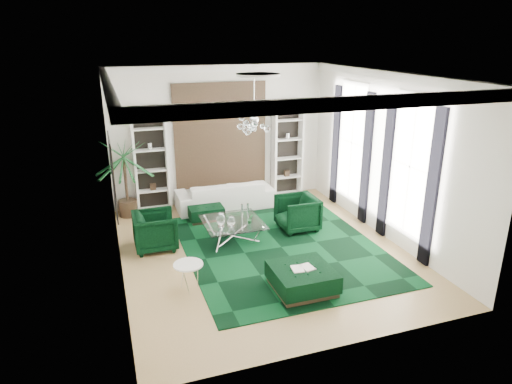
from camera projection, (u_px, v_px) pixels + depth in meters
name	position (u px, v px, depth m)	size (l,w,h in m)	color
floor	(262.00, 251.00, 10.13)	(6.00, 7.00, 0.02)	tan
ceiling	(263.00, 74.00, 8.88)	(6.00, 7.00, 0.02)	white
wall_back	(220.00, 135.00, 12.64)	(6.00, 0.02, 3.80)	white
wall_front	(347.00, 234.00, 6.37)	(6.00, 0.02, 3.80)	white
wall_left	(112.00, 182.00, 8.58)	(0.02, 7.00, 3.80)	white
wall_right	(386.00, 156.00, 10.43)	(0.02, 7.00, 3.80)	white
crown_molding	(263.00, 80.00, 8.92)	(6.00, 7.00, 0.18)	white
ceiling_medallion	(258.00, 75.00, 9.16)	(0.90, 0.90, 0.05)	white
tapestry	(221.00, 135.00, 12.60)	(2.50, 0.06, 2.80)	black
shelving_left	(151.00, 160.00, 12.03)	(0.90, 0.38, 2.80)	white
shelving_right	(287.00, 149.00, 13.23)	(0.90, 0.38, 2.80)	white
painting	(113.00, 176.00, 9.15)	(0.04, 1.30, 1.60)	black
window_near	(410.00, 167.00, 9.62)	(0.03, 1.10, 2.90)	white
curtain_near_a	(432.00, 189.00, 8.99)	(0.07, 0.30, 3.25)	black
curtain_near_b	(386.00, 168.00, 10.39)	(0.07, 0.30, 3.25)	black
window_far	(352.00, 143.00, 11.76)	(0.03, 1.10, 2.90)	white
curtain_far_a	(366.00, 159.00, 11.14)	(0.07, 0.30, 3.25)	black
curtain_far_b	(336.00, 146.00, 12.53)	(0.07, 0.30, 3.25)	black
rug	(281.00, 248.00, 10.24)	(4.20, 5.00, 0.02)	black
sofa	(224.00, 195.00, 12.49)	(2.62, 1.02, 0.76)	silver
armchair_left	(155.00, 231.00, 10.11)	(0.90, 0.93, 0.84)	black
armchair_right	(297.00, 213.00, 11.10)	(0.90, 0.93, 0.85)	black
coffee_table	(233.00, 231.00, 10.58)	(1.34, 1.34, 0.46)	white
ottoman_side	(205.00, 212.00, 11.80)	(0.87, 0.87, 0.38)	black
ottoman_front	(302.00, 279.00, 8.50)	(1.10, 1.10, 0.44)	black
book	(303.00, 268.00, 8.43)	(0.43, 0.28, 0.03)	white
side_table	(189.00, 277.00, 8.47)	(0.55, 0.55, 0.53)	white
palm	(124.00, 168.00, 11.65)	(1.63, 1.63, 2.60)	#1F6932
chandelier	(254.00, 120.00, 9.55)	(0.78, 0.78, 0.70)	white
table_plant	(250.00, 219.00, 10.32)	(0.13, 0.11, 0.24)	#1F6932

